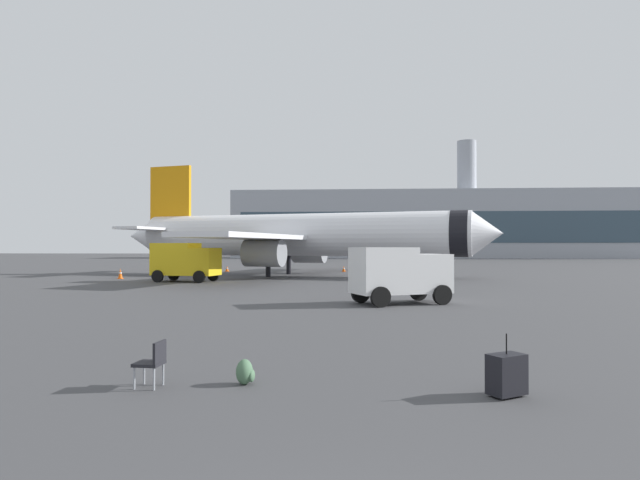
{
  "coord_description": "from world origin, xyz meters",
  "views": [
    {
      "loc": [
        -0.05,
        -3.26,
        2.62
      ],
      "look_at": [
        -2.02,
        27.03,
        3.0
      ],
      "focal_mm": 30.32,
      "sensor_mm": 36.0,
      "label": 1
    }
  ],
  "objects_px": {
    "safety_cone_near": "(227,269)",
    "safety_cone_mid": "(344,269)",
    "gate_chair": "(153,361)",
    "safety_cone_far": "(120,274)",
    "airplane_at_gate": "(297,235)",
    "cargo_van": "(399,272)",
    "service_truck": "(185,260)",
    "rolling_suitcase": "(507,374)",
    "traveller_backpack": "(245,372)",
    "safety_cone_outer": "(399,273)"
  },
  "relations": [
    {
      "from": "airplane_at_gate",
      "to": "cargo_van",
      "type": "xyz_separation_m",
      "value": [
        7.26,
        -23.41,
        -2.21
      ]
    },
    {
      "from": "service_truck",
      "to": "cargo_van",
      "type": "height_order",
      "value": "service_truck"
    },
    {
      "from": "safety_cone_near",
      "to": "rolling_suitcase",
      "type": "relative_size",
      "value": 0.54
    },
    {
      "from": "safety_cone_mid",
      "to": "safety_cone_far",
      "type": "height_order",
      "value": "safety_cone_far"
    },
    {
      "from": "cargo_van",
      "to": "traveller_backpack",
      "type": "distance_m",
      "value": 15.4
    },
    {
      "from": "airplane_at_gate",
      "to": "rolling_suitcase",
      "type": "height_order",
      "value": "airplane_at_gate"
    },
    {
      "from": "cargo_van",
      "to": "safety_cone_far",
      "type": "bearing_deg",
      "value": 139.64
    },
    {
      "from": "safety_cone_near",
      "to": "safety_cone_mid",
      "type": "xyz_separation_m",
      "value": [
        12.31,
        0.37,
        0.01
      ]
    },
    {
      "from": "safety_cone_near",
      "to": "safety_cone_outer",
      "type": "height_order",
      "value": "safety_cone_outer"
    },
    {
      "from": "safety_cone_outer",
      "to": "airplane_at_gate",
      "type": "bearing_deg",
      "value": 170.34
    },
    {
      "from": "safety_cone_far",
      "to": "safety_cone_outer",
      "type": "distance_m",
      "value": 23.27
    },
    {
      "from": "airplane_at_gate",
      "to": "safety_cone_near",
      "type": "relative_size",
      "value": 58.98
    },
    {
      "from": "safety_cone_near",
      "to": "service_truck",
      "type": "bearing_deg",
      "value": -87.27
    },
    {
      "from": "airplane_at_gate",
      "to": "safety_cone_mid",
      "type": "bearing_deg",
      "value": 63.62
    },
    {
      "from": "safety_cone_far",
      "to": "rolling_suitcase",
      "type": "distance_m",
      "value": 39.82
    },
    {
      "from": "safety_cone_near",
      "to": "safety_cone_mid",
      "type": "distance_m",
      "value": 12.32
    },
    {
      "from": "safety_cone_far",
      "to": "safety_cone_near",
      "type": "bearing_deg",
      "value": 66.74
    },
    {
      "from": "service_truck",
      "to": "rolling_suitcase",
      "type": "relative_size",
      "value": 4.67
    },
    {
      "from": "safety_cone_mid",
      "to": "safety_cone_outer",
      "type": "height_order",
      "value": "safety_cone_outer"
    },
    {
      "from": "airplane_at_gate",
      "to": "safety_cone_near",
      "type": "bearing_deg",
      "value": 136.62
    },
    {
      "from": "safety_cone_far",
      "to": "gate_chair",
      "type": "bearing_deg",
      "value": -65.06
    },
    {
      "from": "safety_cone_near",
      "to": "safety_cone_far",
      "type": "relative_size",
      "value": 0.72
    },
    {
      "from": "airplane_at_gate",
      "to": "cargo_van",
      "type": "distance_m",
      "value": 24.61
    },
    {
      "from": "safety_cone_near",
      "to": "gate_chair",
      "type": "height_order",
      "value": "gate_chair"
    },
    {
      "from": "safety_cone_mid",
      "to": "safety_cone_outer",
      "type": "bearing_deg",
      "value": -62.97
    },
    {
      "from": "safety_cone_far",
      "to": "safety_cone_outer",
      "type": "relative_size",
      "value": 1.31
    },
    {
      "from": "service_truck",
      "to": "gate_chair",
      "type": "relative_size",
      "value": 5.97
    },
    {
      "from": "service_truck",
      "to": "rolling_suitcase",
      "type": "bearing_deg",
      "value": -62.89
    },
    {
      "from": "traveller_backpack",
      "to": "safety_cone_far",
      "type": "bearing_deg",
      "value": 117.51
    },
    {
      "from": "service_truck",
      "to": "safety_cone_mid",
      "type": "xyz_separation_m",
      "value": [
        11.53,
        16.9,
        -1.31
      ]
    },
    {
      "from": "safety_cone_near",
      "to": "safety_cone_mid",
      "type": "height_order",
      "value": "safety_cone_mid"
    },
    {
      "from": "airplane_at_gate",
      "to": "safety_cone_mid",
      "type": "xyz_separation_m",
      "value": [
        4.05,
        8.18,
        -3.36
      ]
    },
    {
      "from": "service_truck",
      "to": "safety_cone_near",
      "type": "xyz_separation_m",
      "value": [
        -0.79,
        16.53,
        -1.31
      ]
    },
    {
      "from": "traveller_backpack",
      "to": "safety_cone_outer",
      "type": "bearing_deg",
      "value": 80.91
    },
    {
      "from": "safety_cone_mid",
      "to": "safety_cone_outer",
      "type": "relative_size",
      "value": 0.96
    },
    {
      "from": "safety_cone_mid",
      "to": "rolling_suitcase",
      "type": "distance_m",
      "value": 47.04
    },
    {
      "from": "safety_cone_far",
      "to": "gate_chair",
      "type": "xyz_separation_m",
      "value": [
        15.4,
        -33.11,
        0.09
      ]
    },
    {
      "from": "rolling_suitcase",
      "to": "gate_chair",
      "type": "bearing_deg",
      "value": 178.24
    },
    {
      "from": "service_truck",
      "to": "safety_cone_near",
      "type": "distance_m",
      "value": 16.6
    },
    {
      "from": "cargo_van",
      "to": "rolling_suitcase",
      "type": "xyz_separation_m",
      "value": [
        0.62,
        -15.3,
        -1.06
      ]
    },
    {
      "from": "safety_cone_mid",
      "to": "safety_cone_near",
      "type": "bearing_deg",
      "value": -178.28
    },
    {
      "from": "traveller_backpack",
      "to": "gate_chair",
      "type": "relative_size",
      "value": 0.56
    },
    {
      "from": "safety_cone_far",
      "to": "rolling_suitcase",
      "type": "height_order",
      "value": "rolling_suitcase"
    },
    {
      "from": "service_truck",
      "to": "safety_cone_near",
      "type": "bearing_deg",
      "value": 92.73
    },
    {
      "from": "safety_cone_mid",
      "to": "gate_chair",
      "type": "height_order",
      "value": "gate_chair"
    },
    {
      "from": "safety_cone_far",
      "to": "gate_chair",
      "type": "relative_size",
      "value": 0.97
    },
    {
      "from": "cargo_van",
      "to": "safety_cone_outer",
      "type": "relative_size",
      "value": 7.57
    },
    {
      "from": "safety_cone_far",
      "to": "safety_cone_outer",
      "type": "xyz_separation_m",
      "value": [
        22.94,
        3.87,
        -0.1
      ]
    },
    {
      "from": "cargo_van",
      "to": "gate_chair",
      "type": "height_order",
      "value": "cargo_van"
    },
    {
      "from": "rolling_suitcase",
      "to": "safety_cone_mid",
      "type": "bearing_deg",
      "value": 94.66
    }
  ]
}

